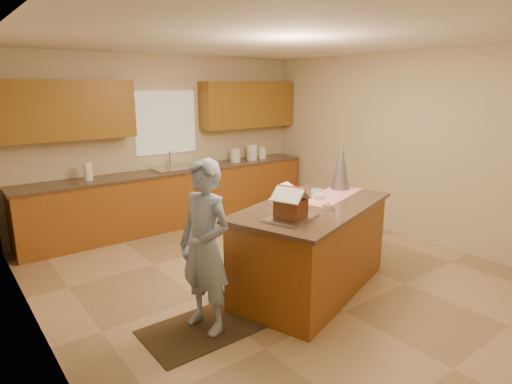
% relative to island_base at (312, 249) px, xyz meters
% --- Properties ---
extents(floor, '(5.50, 5.50, 0.00)m').
position_rel_island_base_xyz_m(floor, '(-0.09, 0.56, -0.47)').
color(floor, tan).
rests_on(floor, ground).
extents(ceiling, '(5.50, 5.50, 0.00)m').
position_rel_island_base_xyz_m(ceiling, '(-0.09, 0.56, 2.23)').
color(ceiling, silver).
rests_on(ceiling, floor).
extents(wall_back, '(5.50, 5.50, 0.00)m').
position_rel_island_base_xyz_m(wall_back, '(-0.09, 3.31, 0.88)').
color(wall_back, beige).
rests_on(wall_back, floor).
extents(wall_left, '(5.50, 5.50, 0.00)m').
position_rel_island_base_xyz_m(wall_left, '(-2.59, 0.56, 0.88)').
color(wall_left, beige).
rests_on(wall_left, floor).
extents(wall_right, '(5.50, 5.50, 0.00)m').
position_rel_island_base_xyz_m(wall_right, '(2.41, 0.56, 0.88)').
color(wall_right, beige).
rests_on(wall_right, floor).
extents(stone_accent, '(0.00, 2.50, 2.50)m').
position_rel_island_base_xyz_m(stone_accent, '(-2.57, -0.24, 0.78)').
color(stone_accent, gray).
rests_on(stone_accent, wall_left).
extents(window_curtain, '(1.05, 0.03, 1.00)m').
position_rel_island_base_xyz_m(window_curtain, '(-0.09, 3.28, 1.18)').
color(window_curtain, white).
rests_on(window_curtain, wall_back).
extents(back_counter_base, '(4.80, 0.60, 0.88)m').
position_rel_island_base_xyz_m(back_counter_base, '(-0.09, 3.01, -0.03)').
color(back_counter_base, brown).
rests_on(back_counter_base, floor).
extents(back_counter_top, '(4.85, 0.63, 0.04)m').
position_rel_island_base_xyz_m(back_counter_top, '(-0.09, 3.01, 0.43)').
color(back_counter_top, brown).
rests_on(back_counter_top, back_counter_base).
extents(upper_cabinet_left, '(1.85, 0.35, 0.80)m').
position_rel_island_base_xyz_m(upper_cabinet_left, '(-1.64, 3.13, 1.43)').
color(upper_cabinet_left, olive).
rests_on(upper_cabinet_left, wall_back).
extents(upper_cabinet_right, '(1.85, 0.35, 0.80)m').
position_rel_island_base_xyz_m(upper_cabinet_right, '(1.46, 3.13, 1.43)').
color(upper_cabinet_right, olive).
rests_on(upper_cabinet_right, wall_back).
extents(sink, '(0.70, 0.45, 0.12)m').
position_rel_island_base_xyz_m(sink, '(-0.09, 3.01, 0.42)').
color(sink, silver).
rests_on(sink, back_counter_top).
extents(faucet, '(0.03, 0.03, 0.28)m').
position_rel_island_base_xyz_m(faucet, '(-0.09, 3.19, 0.59)').
color(faucet, silver).
rests_on(faucet, back_counter_top).
extents(island_base, '(2.12, 1.50, 0.93)m').
position_rel_island_base_xyz_m(island_base, '(0.00, 0.00, 0.00)').
color(island_base, brown).
rests_on(island_base, floor).
extents(island_top, '(2.22, 1.61, 0.04)m').
position_rel_island_base_xyz_m(island_top, '(0.00, 0.00, 0.49)').
color(island_top, brown).
rests_on(island_top, island_base).
extents(table_runner, '(1.13, 0.69, 0.01)m').
position_rel_island_base_xyz_m(table_runner, '(0.45, 0.15, 0.51)').
color(table_runner, red).
rests_on(table_runner, island_top).
extents(baking_tray, '(0.58, 0.50, 0.03)m').
position_rel_island_base_xyz_m(baking_tray, '(-0.54, -0.23, 0.52)').
color(baking_tray, silver).
rests_on(baking_tray, island_top).
extents(cookbook, '(0.28, 0.25, 0.10)m').
position_rel_island_base_xyz_m(cookbook, '(0.03, 0.43, 0.61)').
color(cookbook, white).
rests_on(cookbook, island_top).
extents(tinsel_tree, '(0.29, 0.29, 0.58)m').
position_rel_island_base_xyz_m(tinsel_tree, '(0.77, 0.31, 0.80)').
color(tinsel_tree, silver).
rests_on(tinsel_tree, island_top).
extents(rug, '(1.08, 0.71, 0.01)m').
position_rel_island_base_xyz_m(rug, '(-1.40, 0.01, -0.46)').
color(rug, black).
rests_on(rug, floor).
extents(boy, '(0.50, 0.65, 1.59)m').
position_rel_island_base_xyz_m(boy, '(-1.35, 0.01, 0.34)').
color(boy, '#8EA4C9').
rests_on(boy, rug).
extents(canister_a, '(0.17, 0.17, 0.24)m').
position_rel_island_base_xyz_m(canister_a, '(1.09, 3.01, 0.57)').
color(canister_a, white).
rests_on(canister_a, back_counter_top).
extents(canister_b, '(0.20, 0.20, 0.28)m').
position_rel_island_base_xyz_m(canister_b, '(1.45, 3.01, 0.59)').
color(canister_b, white).
rests_on(canister_b, back_counter_top).
extents(canister_c, '(0.15, 0.15, 0.22)m').
position_rel_island_base_xyz_m(canister_c, '(1.69, 3.01, 0.56)').
color(canister_c, white).
rests_on(canister_c, back_counter_top).
extents(paper_towel, '(0.12, 0.12, 0.26)m').
position_rel_island_base_xyz_m(paper_towel, '(-1.45, 3.01, 0.58)').
color(paper_towel, white).
rests_on(paper_towel, back_counter_top).
extents(gingerbread_house, '(0.37, 0.37, 0.30)m').
position_rel_island_base_xyz_m(gingerbread_house, '(-0.54, -0.23, 0.65)').
color(gingerbread_house, brown).
rests_on(gingerbread_house, baking_tray).
extents(candy_bowls, '(0.82, 0.65, 0.06)m').
position_rel_island_base_xyz_m(candy_bowls, '(0.03, 0.15, 0.54)').
color(candy_bowls, '#EA295F').
rests_on(candy_bowls, island_top).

